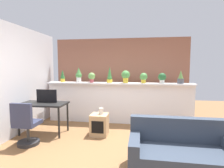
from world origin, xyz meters
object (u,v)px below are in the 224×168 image
at_px(potted_plant_7, 181,78).
at_px(tv_monitor, 47,96).
at_px(potted_plant_2, 92,77).
at_px(potted_plant_6, 162,78).
at_px(potted_plant_1, 79,75).
at_px(couch, 181,155).
at_px(potted_plant_0, 63,76).
at_px(vase_on_shelf, 101,111).
at_px(potted_plant_5, 144,77).
at_px(potted_plant_4, 126,76).
at_px(side_cube_shelf, 99,125).
at_px(potted_plant_3, 110,76).
at_px(office_chair, 26,127).
at_px(desk, 44,106).

xyz_separation_m(potted_plant_7, tv_monitor, (-3.34, -0.96, -0.42)).
relative_size(potted_plant_2, potted_plant_6, 1.00).
relative_size(potted_plant_1, couch, 0.27).
height_order(potted_plant_0, vase_on_shelf, potted_plant_0).
bearing_deg(potted_plant_5, potted_plant_6, 3.24).
xyz_separation_m(potted_plant_4, potted_plant_6, (1.00, 0.04, -0.04)).
xyz_separation_m(tv_monitor, side_cube_shelf, (1.31, 0.01, -0.66)).
height_order(potted_plant_3, office_chair, potted_plant_3).
height_order(desk, tv_monitor, tv_monitor).
distance_m(potted_plant_2, potted_plant_5, 1.47).
height_order(potted_plant_0, office_chair, potted_plant_0).
xyz_separation_m(potted_plant_2, tv_monitor, (-0.89, -0.94, -0.43)).
distance_m(potted_plant_5, desk, 2.70).
distance_m(office_chair, side_cube_shelf, 1.58).
distance_m(potted_plant_6, desk, 3.17).
distance_m(potted_plant_6, office_chair, 3.53).
relative_size(potted_plant_4, couch, 0.22).
bearing_deg(desk, side_cube_shelf, 3.88).
relative_size(potted_plant_1, potted_plant_7, 1.17).
bearing_deg(potted_plant_1, tv_monitor, -115.95).
relative_size(desk, tv_monitor, 2.14).
bearing_deg(potted_plant_0, potted_plant_5, -0.73).
bearing_deg(desk, potted_plant_3, 35.34).
bearing_deg(potted_plant_6, office_chair, -148.60).
bearing_deg(potted_plant_5, potted_plant_2, -179.14).
bearing_deg(potted_plant_5, potted_plant_0, 179.27).
distance_m(potted_plant_0, couch, 3.86).
height_order(potted_plant_1, potted_plant_7, potted_plant_1).
height_order(vase_on_shelf, couch, couch).
bearing_deg(potted_plant_0, potted_plant_3, -1.66).
bearing_deg(potted_plant_6, side_cube_shelf, -147.69).
relative_size(potted_plant_7, tv_monitor, 0.71).
bearing_deg(potted_plant_6, potted_plant_0, 179.96).
xyz_separation_m(potted_plant_7, desk, (-3.38, -1.04, -0.67)).
relative_size(potted_plant_1, office_chair, 0.47).
distance_m(potted_plant_5, office_chair, 3.11).
bearing_deg(potted_plant_3, potted_plant_1, 177.16).
bearing_deg(couch, desk, 156.98).
distance_m(desk, tv_monitor, 0.26).
relative_size(potted_plant_0, potted_plant_6, 1.29).
bearing_deg(desk, potted_plant_7, 17.13).
relative_size(potted_plant_2, potted_plant_5, 1.00).
height_order(potted_plant_3, couch, potted_plant_3).
distance_m(potted_plant_0, tv_monitor, 1.09).
relative_size(potted_plant_3, desk, 0.42).
height_order(potted_plant_0, side_cube_shelf, potted_plant_0).
height_order(potted_plant_6, tv_monitor, potted_plant_6).
xyz_separation_m(potted_plant_3, office_chair, (-1.45, -1.73, -0.98)).
relative_size(potted_plant_2, potted_plant_7, 0.78).
bearing_deg(tv_monitor, vase_on_shelf, 1.40).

